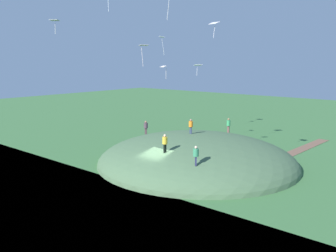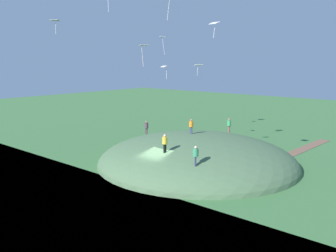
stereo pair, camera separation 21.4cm
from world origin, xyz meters
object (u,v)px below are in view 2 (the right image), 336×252
(person_on_hilltop, at_px, (191,125))
(person_with_child, at_px, (146,126))
(person_walking_path, at_px, (165,141))
(kite_0, at_px, (55,21))
(kite_4, at_px, (198,66))
(person_near_shore, at_px, (196,154))
(kite_1, at_px, (144,47))
(kite_3, at_px, (163,38))
(person_watching_kites, at_px, (229,124))
(kite_6, at_px, (214,24))
(kite_9, at_px, (164,67))

(person_on_hilltop, distance_m, person_with_child, 7.09)
(person_on_hilltop, bearing_deg, person_walking_path, -94.12)
(kite_0, bearing_deg, kite_4, -40.68)
(person_near_shore, relative_size, kite_1, 0.81)
(kite_3, bearing_deg, kite_0, 151.06)
(person_on_hilltop, bearing_deg, kite_4, 80.41)
(person_near_shore, bearing_deg, person_watching_kites, -18.12)
(person_walking_path, relative_size, kite_3, 0.85)
(kite_0, distance_m, kite_1, 9.01)
(person_on_hilltop, xyz_separation_m, person_watching_kites, (5.52, -1.25, -0.48))
(person_near_shore, bearing_deg, kite_6, -21.73)
(person_watching_kites, xyz_separation_m, kite_4, (-4.00, 1.52, 6.55))
(kite_6, bearing_deg, person_watching_kites, 20.65)
(kite_1, bearing_deg, kite_6, -74.89)
(person_near_shore, relative_size, kite_0, 1.21)
(kite_3, xyz_separation_m, kite_6, (-2.88, -8.52, 0.79))
(kite_3, xyz_separation_m, kite_4, (1.17, -3.97, -2.87))
(person_watching_kites, bearing_deg, kite_4, 66.03)
(person_on_hilltop, height_order, kite_1, kite_1)
(person_walking_path, xyz_separation_m, kite_6, (3.63, -2.56, 10.20))
(kite_6, bearing_deg, person_near_shore, -164.70)
(kite_4, relative_size, kite_9, 0.80)
(person_on_hilltop, height_order, person_with_child, person_on_hilltop)
(person_walking_path, distance_m, kite_6, 11.13)
(person_with_child, bearing_deg, kite_3, 146.56)
(kite_6, relative_size, kite_9, 0.95)
(person_with_child, distance_m, kite_0, 15.31)
(person_walking_path, bearing_deg, person_near_shore, -87.46)
(kite_0, bearing_deg, kite_1, -55.05)
(person_with_child, xyz_separation_m, person_watching_kites, (4.97, -8.24, 0.56))
(person_with_child, relative_size, kite_6, 1.18)
(person_walking_path, xyz_separation_m, kite_0, (-3.15, 11.30, 10.85))
(kite_0, bearing_deg, person_near_shore, -79.43)
(person_near_shore, distance_m, kite_0, 18.94)
(person_near_shore, relative_size, kite_6, 1.20)
(person_walking_path, distance_m, kite_1, 9.53)
(kite_0, relative_size, kite_4, 1.17)
(person_walking_path, xyz_separation_m, kite_9, (6.42, 5.66, 6.32))
(person_with_child, xyz_separation_m, person_near_shore, (-7.08, -12.36, 0.13))
(person_walking_path, height_order, person_near_shore, person_walking_path)
(kite_9, bearing_deg, kite_1, -162.54)
(kite_1, bearing_deg, kite_3, 20.42)
(kite_9, bearing_deg, person_walking_path, -138.60)
(kite_9, bearing_deg, person_with_child, 84.53)
(person_with_child, xyz_separation_m, kite_1, (-4.91, -4.50, 8.92))
(person_on_hilltop, xyz_separation_m, kite_1, (-4.36, 2.49, 7.88))
(person_watching_kites, relative_size, kite_3, 0.84)
(person_near_shore, bearing_deg, kite_1, 37.54)
(kite_9, bearing_deg, person_on_hilltop, -93.66)
(person_with_child, height_order, kite_1, kite_1)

